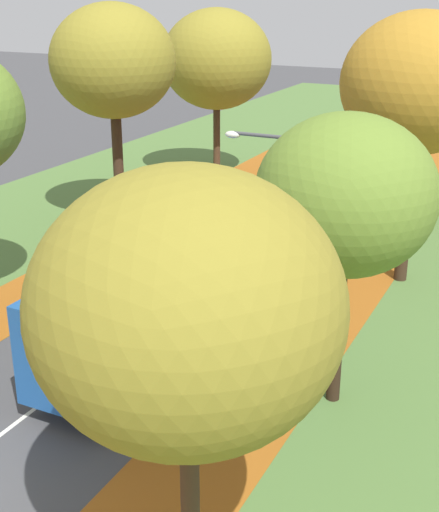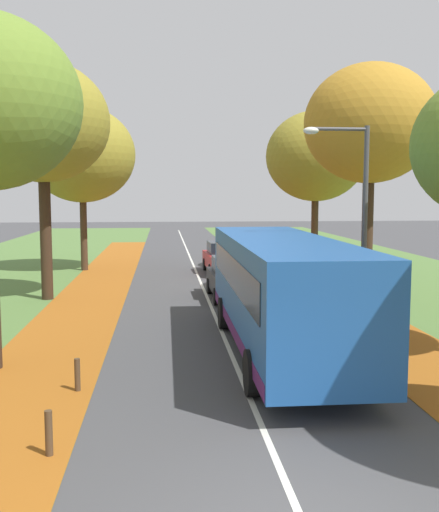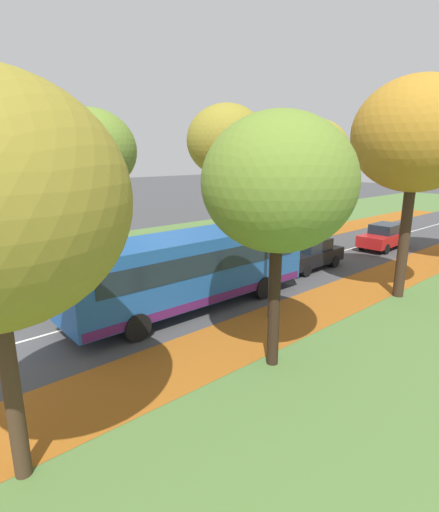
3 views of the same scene
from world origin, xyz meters
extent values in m
cube|color=#517538|center=(-9.20, 20.00, 0.00)|extent=(12.00, 90.00, 0.01)
cube|color=#9E5619|center=(-4.60, 14.00, 0.01)|extent=(2.80, 60.00, 0.00)
cube|color=#9E5619|center=(4.60, 14.00, 0.01)|extent=(2.80, 60.00, 0.00)
cube|color=silver|center=(0.00, 20.00, 0.00)|extent=(0.12, 80.00, 0.01)
cylinder|color=#382619|center=(-6.23, 17.01, 2.45)|extent=(0.44, 0.44, 4.91)
ellipsoid|color=olive|center=(-6.23, 17.01, 6.82)|extent=(5.08, 5.08, 4.58)
cylinder|color=#422D1E|center=(-5.94, 25.83, 2.02)|extent=(0.36, 0.36, 4.04)
ellipsoid|color=olive|center=(-5.94, 25.83, 6.14)|extent=(5.60, 5.60, 5.04)
cylinder|color=#422D1E|center=(6.05, 0.62, 1.76)|extent=(0.32, 0.32, 3.52)
ellipsoid|color=olive|center=(6.05, 0.62, 5.29)|extent=(4.71, 4.71, 4.24)
cylinder|color=black|center=(6.40, 7.43, 1.87)|extent=(0.34, 0.34, 3.74)
ellipsoid|color=olive|center=(6.40, 7.43, 5.28)|extent=(4.12, 4.12, 3.71)
cylinder|color=#382619|center=(6.16, 15.92, 2.44)|extent=(0.44, 0.44, 4.87)
ellipsoid|color=#AD7A23|center=(6.16, 15.92, 6.75)|extent=(5.02, 5.02, 4.51)
cylinder|color=#47474C|center=(4.00, 9.97, 3.00)|extent=(0.14, 0.14, 6.00)
cylinder|color=#47474C|center=(3.20, 9.97, 5.90)|extent=(1.60, 0.10, 0.10)
ellipsoid|color=silver|center=(2.40, 9.97, 5.85)|extent=(0.44, 0.28, 0.20)
cube|color=#1E5199|center=(1.28, 8.41, 1.73)|extent=(2.55, 10.41, 2.50)
cube|color=#19232D|center=(1.26, 3.27, 2.08)|extent=(2.30, 0.11, 1.30)
cube|color=#19232D|center=(1.28, 8.41, 2.13)|extent=(2.58, 9.16, 0.80)
cube|color=#4C1951|center=(1.28, 8.41, 0.66)|extent=(2.57, 10.20, 0.32)
cylinder|color=black|center=(2.45, 5.18, 0.48)|extent=(0.30, 0.96, 0.96)
cylinder|color=black|center=(0.08, 5.20, 0.48)|extent=(0.30, 0.96, 0.96)
cylinder|color=black|center=(2.48, 11.27, 0.48)|extent=(0.30, 0.96, 0.96)
cylinder|color=black|center=(0.11, 11.28, 0.48)|extent=(0.30, 0.96, 0.96)
cube|color=black|center=(0.99, 16.47, 0.67)|extent=(1.78, 4.23, 0.70)
cube|color=#19232D|center=(0.98, 16.62, 1.32)|extent=(1.48, 2.04, 0.60)
cylinder|color=black|center=(1.79, 15.19, 0.32)|extent=(0.23, 0.64, 0.64)
cylinder|color=black|center=(0.23, 15.16, 0.32)|extent=(0.23, 0.64, 0.64)
cylinder|color=black|center=(1.74, 17.79, 0.32)|extent=(0.23, 0.64, 0.64)
cylinder|color=black|center=(0.18, 17.76, 0.32)|extent=(0.23, 0.64, 0.64)
cube|color=#B21919|center=(1.35, 23.96, 0.67)|extent=(1.87, 4.27, 0.70)
cube|color=#19232D|center=(1.35, 24.11, 1.32)|extent=(1.53, 2.07, 0.60)
cylinder|color=black|center=(2.19, 22.69, 0.32)|extent=(0.25, 0.65, 0.64)
cylinder|color=black|center=(0.63, 22.62, 0.32)|extent=(0.25, 0.65, 0.64)
cylinder|color=black|center=(2.08, 25.29, 0.32)|extent=(0.25, 0.65, 0.64)
cylinder|color=black|center=(0.52, 25.23, 0.32)|extent=(0.25, 0.65, 0.64)
camera|label=1|loc=(10.62, -7.64, 9.70)|focal=50.00mm
camera|label=2|loc=(-1.71, -6.56, 4.13)|focal=42.00mm
camera|label=3|loc=(13.39, -0.77, 6.04)|focal=28.00mm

